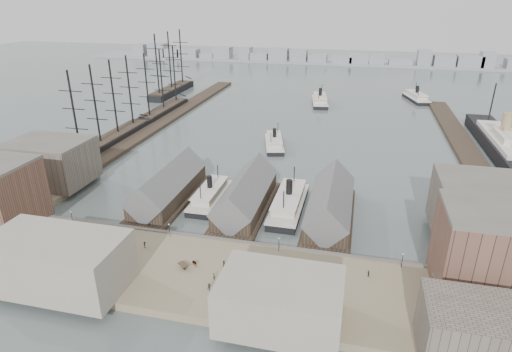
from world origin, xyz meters
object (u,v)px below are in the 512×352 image
(ferry_docked_west, at_px, (210,195))
(horse_cart_right, at_px, (265,293))
(tram, at_px, (442,293))
(horse_cart_center, at_px, (191,264))
(ocean_steamer, at_px, (502,145))
(horse_cart_left, at_px, (93,243))

(ferry_docked_west, xyz_separation_m, horse_cart_right, (28.43, -45.35, 0.68))
(tram, xyz_separation_m, horse_cart_center, (-56.80, -1.43, -0.92))
(ocean_steamer, height_order, horse_cart_right, ocean_steamer)
(tram, bearing_deg, horse_cart_right, -173.16)
(ocean_steamer, height_order, horse_cart_left, ocean_steamer)
(tram, height_order, horse_cart_left, tram)
(ocean_steamer, relative_size, horse_cart_left, 18.10)
(ocean_steamer, xyz_separation_m, horse_cart_center, (-96.33, -111.55, -0.95))
(ocean_steamer, bearing_deg, tram, -109.75)
(horse_cart_left, xyz_separation_m, horse_cart_right, (47.90, -9.05, 0.03))
(horse_cart_center, xyz_separation_m, horse_cart_right, (19.76, -6.56, 0.04))
(horse_cart_left, xyz_separation_m, horse_cart_center, (28.15, -2.49, -0.01))
(horse_cart_right, bearing_deg, tram, -66.92)
(ocean_steamer, bearing_deg, horse_cart_left, -138.78)
(horse_cart_left, height_order, horse_cart_center, horse_cart_left)
(horse_cart_left, bearing_deg, ferry_docked_west, -16.90)
(tram, bearing_deg, horse_cart_center, 176.11)
(ferry_docked_west, xyz_separation_m, tram, (65.47, -37.37, 1.56))
(ferry_docked_west, distance_m, horse_cart_left, 41.20)
(ferry_docked_west, bearing_deg, ocean_steamer, 34.72)
(horse_cart_left, bearing_deg, horse_cart_center, -83.75)
(tram, bearing_deg, horse_cart_left, 173.95)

